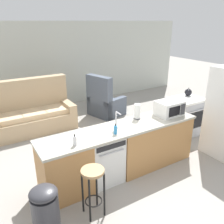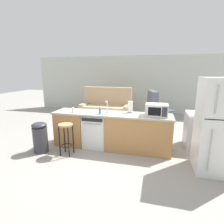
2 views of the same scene
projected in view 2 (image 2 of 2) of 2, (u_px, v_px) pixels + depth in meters
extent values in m
plane|color=gray|center=(106.00, 147.00, 4.53)|extent=(24.00, 24.00, 0.00)
cube|color=beige|center=(137.00, 85.00, 8.13)|extent=(10.00, 0.06, 2.60)
cube|color=#B77F47|center=(72.00, 128.00, 4.65)|extent=(0.75, 0.62, 0.86)
cube|color=#B77F47|center=(138.00, 134.00, 4.23)|extent=(1.55, 0.62, 0.86)
cube|color=#ADA899|center=(111.00, 114.00, 4.29)|extent=(2.94, 0.66, 0.04)
cube|color=#49331C|center=(111.00, 146.00, 4.48)|extent=(2.86, 0.56, 0.08)
cube|color=white|center=(96.00, 130.00, 4.49)|extent=(0.58, 0.58, 0.84)
cube|color=black|center=(92.00, 120.00, 4.13)|extent=(0.52, 0.01, 0.08)
cylinder|color=#B2B2B7|center=(92.00, 124.00, 4.14)|extent=(0.44, 0.02, 0.02)
cube|color=#A8AAB2|center=(201.00, 132.00, 4.39)|extent=(0.76, 0.64, 0.85)
cube|color=black|center=(205.00, 134.00, 4.07)|extent=(0.53, 0.01, 0.43)
cylinder|color=silver|center=(206.00, 125.00, 4.00)|extent=(0.61, 0.03, 0.03)
cube|color=white|center=(203.00, 114.00, 4.29)|extent=(0.76, 0.64, 0.05)
torus|color=black|center=(197.00, 114.00, 4.21)|extent=(0.16, 0.16, 0.01)
torus|color=black|center=(213.00, 115.00, 4.12)|extent=(0.16, 0.16, 0.01)
torus|color=black|center=(195.00, 112.00, 4.45)|extent=(0.16, 0.16, 0.01)
torus|color=black|center=(210.00, 113.00, 4.37)|extent=(0.16, 0.16, 0.01)
cube|color=silver|center=(218.00, 127.00, 3.25)|extent=(0.72, 0.70, 1.80)
cylinder|color=#B2B2B7|center=(217.00, 100.00, 2.82)|extent=(0.02, 0.02, 0.48)
cylinder|color=#B2B2B7|center=(210.00, 151.00, 3.02)|extent=(0.02, 0.02, 0.78)
cube|color=white|center=(157.00, 110.00, 4.00)|extent=(0.50, 0.36, 0.28)
cube|color=black|center=(154.00, 112.00, 3.84)|extent=(0.27, 0.01, 0.18)
cube|color=#2D2D33|center=(165.00, 112.00, 3.79)|extent=(0.11, 0.01, 0.21)
cylinder|color=silver|center=(107.00, 112.00, 4.34)|extent=(0.07, 0.07, 0.03)
cylinder|color=silver|center=(107.00, 106.00, 4.31)|extent=(0.02, 0.02, 0.26)
cylinder|color=silver|center=(106.00, 102.00, 4.21)|extent=(0.02, 0.14, 0.02)
cylinder|color=#4C4C51|center=(130.00, 112.00, 4.35)|extent=(0.14, 0.14, 0.01)
cylinder|color=white|center=(130.00, 107.00, 4.32)|extent=(0.11, 0.11, 0.27)
cylinder|color=#338CCC|center=(100.00, 111.00, 4.18)|extent=(0.06, 0.06, 0.14)
cylinder|color=black|center=(100.00, 108.00, 4.16)|extent=(0.02, 0.02, 0.04)
cylinder|color=silver|center=(73.00, 110.00, 4.34)|extent=(0.06, 0.06, 0.14)
cylinder|color=black|center=(73.00, 106.00, 4.32)|extent=(0.02, 0.02, 0.04)
sphere|color=black|center=(210.00, 109.00, 4.35)|extent=(0.17, 0.17, 0.17)
sphere|color=black|center=(210.00, 105.00, 4.32)|extent=(0.03, 0.03, 0.03)
cone|color=black|center=(214.00, 109.00, 4.32)|extent=(0.08, 0.04, 0.06)
cylinder|color=tan|center=(66.00, 125.00, 3.94)|extent=(0.32, 0.32, 0.04)
cylinder|color=black|center=(60.00, 142.00, 3.95)|extent=(0.03, 0.03, 0.70)
cylinder|color=black|center=(69.00, 143.00, 3.90)|extent=(0.03, 0.03, 0.70)
cylinder|color=black|center=(65.00, 138.00, 4.16)|extent=(0.03, 0.03, 0.70)
cylinder|color=black|center=(73.00, 139.00, 4.11)|extent=(0.03, 0.03, 0.70)
torus|color=black|center=(67.00, 146.00, 4.06)|extent=(0.25, 0.25, 0.02)
cylinder|color=#333338|center=(40.00, 140.00, 4.17)|extent=(0.34, 0.34, 0.62)
ellipsoid|color=#333338|center=(39.00, 125.00, 4.09)|extent=(0.35, 0.35, 0.14)
cube|color=tan|center=(106.00, 114.00, 7.13)|extent=(2.00, 0.90, 0.42)
cube|color=tan|center=(108.00, 102.00, 7.34)|extent=(2.00, 0.24, 1.27)
cube|color=tan|center=(85.00, 110.00, 7.32)|extent=(0.20, 0.90, 0.62)
cube|color=tan|center=(127.00, 113.00, 6.89)|extent=(0.20, 0.90, 0.62)
cube|color=beige|center=(92.00, 107.00, 7.15)|extent=(0.56, 0.63, 0.12)
cube|color=beige|center=(105.00, 108.00, 7.02)|extent=(0.56, 0.63, 0.12)
cube|color=beige|center=(119.00, 108.00, 6.89)|extent=(0.56, 0.63, 0.12)
cube|color=#515B6B|center=(159.00, 117.00, 6.64)|extent=(1.00, 1.03, 0.40)
cube|color=#515B6B|center=(152.00, 107.00, 6.54)|extent=(0.42, 0.87, 1.20)
cube|color=#515B6B|center=(162.00, 118.00, 6.28)|extent=(0.81, 0.37, 0.55)
cube|color=#515B6B|center=(157.00, 113.00, 6.96)|extent=(0.81, 0.37, 0.55)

